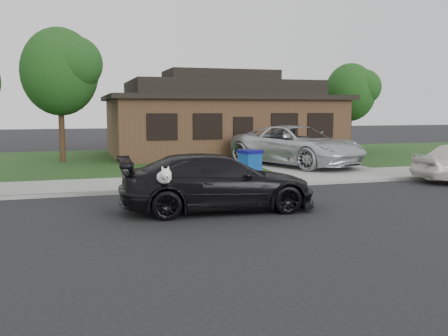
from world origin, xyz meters
name	(u,v)px	position (x,y,z in m)	size (l,w,h in m)	color
ground	(236,211)	(0.00, 0.00, 0.00)	(120.00, 120.00, 0.00)	black
sidewalk	(192,182)	(0.00, 5.00, 0.06)	(60.00, 3.00, 0.12)	gray
curb	(202,188)	(0.00, 3.50, 0.06)	(60.00, 0.12, 0.12)	gray
lawn	(156,160)	(0.00, 13.00, 0.07)	(60.00, 13.00, 0.13)	#193814
driveway	(288,162)	(6.00, 10.00, 0.07)	(4.50, 13.00, 0.14)	gray
sedan	(218,182)	(-0.44, 0.21, 0.74)	(5.22, 2.56, 1.49)	black
minivan	(296,146)	(5.53, 8.15, 1.03)	(2.95, 6.41, 1.78)	silver
recycling_bin	(250,166)	(1.90, 4.19, 0.68)	(0.83, 0.83, 1.11)	navy
house	(220,118)	(4.00, 15.00, 2.13)	(12.60, 8.60, 4.65)	#422B1C
tree_0	(63,70)	(-4.34, 12.88, 4.48)	(3.78, 3.60, 6.34)	#332114
tree_1	(353,91)	(12.14, 14.40, 3.71)	(3.15, 3.00, 5.25)	#332114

